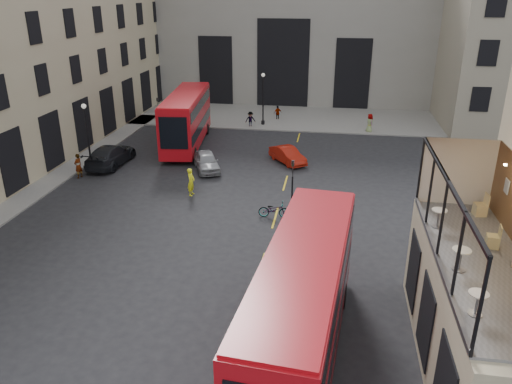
# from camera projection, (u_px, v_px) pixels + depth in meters

# --- Properties ---
(ground) EXTENTS (140.00, 140.00, 0.00)m
(ground) POSITION_uv_depth(u_px,v_px,m) (288.00, 350.00, 19.65)
(ground) COLOR black
(ground) RESTS_ON ground
(host_frontage) EXTENTS (3.00, 11.00, 4.50)m
(host_frontage) POSITION_uv_depth(u_px,v_px,m) (471.00, 319.00, 17.84)
(host_frontage) COLOR #C5B993
(host_frontage) RESTS_ON ground
(cafe_floor) EXTENTS (3.00, 10.00, 0.10)m
(cafe_floor) POSITION_uv_depth(u_px,v_px,m) (482.00, 263.00, 16.97)
(cafe_floor) COLOR slate
(cafe_floor) RESTS_ON host_frontage
(gateway) EXTENTS (35.00, 10.60, 18.00)m
(gateway) POSITION_uv_depth(u_px,v_px,m) (288.00, 21.00, 60.62)
(gateway) COLOR gray
(gateway) RESTS_ON ground
(pavement_far) EXTENTS (40.00, 12.00, 0.12)m
(pavement_far) POSITION_uv_depth(u_px,v_px,m) (268.00, 116.00, 55.20)
(pavement_far) COLOR slate
(pavement_far) RESTS_ON ground
(traffic_light_near) EXTENTS (0.16, 0.20, 3.80)m
(traffic_light_near) POSITION_uv_depth(u_px,v_px,m) (292.00, 182.00, 29.83)
(traffic_light_near) COLOR black
(traffic_light_near) RESTS_ON ground
(traffic_light_far) EXTENTS (0.16, 0.20, 3.80)m
(traffic_light_far) POSITION_uv_depth(u_px,v_px,m) (158.00, 112.00, 46.48)
(traffic_light_far) COLOR black
(traffic_light_far) RESTS_ON ground
(street_lamp_a) EXTENTS (0.36, 0.36, 5.33)m
(street_lamp_a) POSITION_uv_depth(u_px,v_px,m) (88.00, 142.00, 37.65)
(street_lamp_a) COLOR black
(street_lamp_a) RESTS_ON ground
(street_lamp_b) EXTENTS (0.36, 0.36, 5.33)m
(street_lamp_b) POSITION_uv_depth(u_px,v_px,m) (263.00, 102.00, 50.66)
(street_lamp_b) COLOR black
(street_lamp_b) RESTS_ON ground
(bus_near) EXTENTS (3.77, 12.04, 4.73)m
(bus_near) POSITION_uv_depth(u_px,v_px,m) (303.00, 301.00, 18.17)
(bus_near) COLOR #A80B13
(bus_near) RESTS_ON ground
(bus_far) EXTENTS (4.01, 11.96, 4.68)m
(bus_far) POSITION_uv_depth(u_px,v_px,m) (187.00, 117.00, 44.07)
(bus_far) COLOR #B80C14
(bus_far) RESTS_ON ground
(car_a) EXTENTS (3.16, 4.44, 1.40)m
(car_a) POSITION_uv_depth(u_px,v_px,m) (207.00, 161.00, 38.74)
(car_a) COLOR gray
(car_a) RESTS_ON ground
(car_b) EXTENTS (3.46, 3.93, 1.29)m
(car_b) POSITION_uv_depth(u_px,v_px,m) (288.00, 155.00, 40.37)
(car_b) COLOR #9D1609
(car_b) RESTS_ON ground
(car_c) EXTENTS (2.48, 5.74, 1.64)m
(car_c) POSITION_uv_depth(u_px,v_px,m) (111.00, 155.00, 39.80)
(car_c) COLOR black
(car_c) RESTS_ON ground
(bicycle) EXTENTS (1.97, 0.77, 1.02)m
(bicycle) POSITION_uv_depth(u_px,v_px,m) (274.00, 210.00, 30.81)
(bicycle) COLOR gray
(bicycle) RESTS_ON ground
(cyclist) EXTENTS (0.51, 0.73, 1.92)m
(cyclist) POSITION_uv_depth(u_px,v_px,m) (191.00, 182.00, 33.96)
(cyclist) COLOR #FFFE1A
(cyclist) RESTS_ON ground
(pedestrian_a) EXTENTS (1.05, 0.95, 1.78)m
(pedestrian_a) POSITION_uv_depth(u_px,v_px,m) (165.00, 141.00, 43.14)
(pedestrian_a) COLOR gray
(pedestrian_a) RESTS_ON ground
(pedestrian_b) EXTENTS (1.20, 0.94, 1.63)m
(pedestrian_b) POSITION_uv_depth(u_px,v_px,m) (250.00, 120.00, 50.48)
(pedestrian_b) COLOR gray
(pedestrian_b) RESTS_ON ground
(pedestrian_c) EXTENTS (0.97, 0.83, 1.56)m
(pedestrian_c) POSITION_uv_depth(u_px,v_px,m) (278.00, 113.00, 53.30)
(pedestrian_c) COLOR gray
(pedestrian_c) RESTS_ON ground
(pedestrian_d) EXTENTS (0.95, 1.08, 1.86)m
(pedestrian_d) POSITION_uv_depth(u_px,v_px,m) (370.00, 123.00, 48.67)
(pedestrian_d) COLOR gray
(pedestrian_d) RESTS_ON ground
(pedestrian_e) EXTENTS (0.61, 0.77, 1.86)m
(pedestrian_e) POSITION_uv_depth(u_px,v_px,m) (78.00, 166.00, 37.08)
(pedestrian_e) COLOR gray
(pedestrian_e) RESTS_ON ground
(cafe_table_near) EXTENTS (0.57, 0.57, 0.71)m
(cafe_table_near) POSITION_uv_depth(u_px,v_px,m) (478.00, 300.00, 14.06)
(cafe_table_near) COLOR silver
(cafe_table_near) RESTS_ON cafe_floor
(cafe_table_mid) EXTENTS (0.61, 0.61, 0.76)m
(cafe_table_mid) POSITION_uv_depth(u_px,v_px,m) (461.00, 256.00, 16.28)
(cafe_table_mid) COLOR silver
(cafe_table_mid) RESTS_ON cafe_floor
(cafe_table_far) EXTENTS (0.59, 0.59, 0.73)m
(cafe_table_far) POSITION_uv_depth(u_px,v_px,m) (439.00, 216.00, 19.23)
(cafe_table_far) COLOR beige
(cafe_table_far) RESTS_ON cafe_floor
(cafe_chair_c) EXTENTS (0.48, 0.48, 0.87)m
(cafe_chair_c) POSITION_uv_depth(u_px,v_px,m) (493.00, 241.00, 17.81)
(cafe_chair_c) COLOR tan
(cafe_chair_c) RESTS_ON cafe_floor
(cafe_chair_d) EXTENTS (0.52, 0.52, 0.94)m
(cafe_chair_d) POSITION_uv_depth(u_px,v_px,m) (480.00, 209.00, 20.32)
(cafe_chair_d) COLOR #D3B97A
(cafe_chair_d) RESTS_ON cafe_floor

